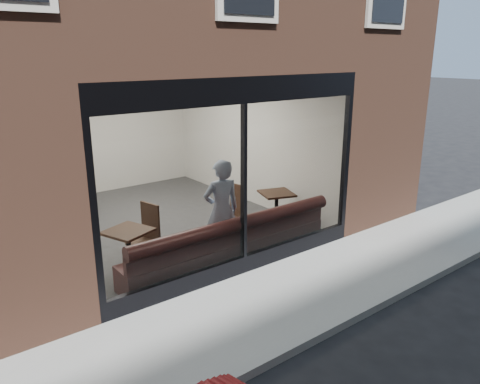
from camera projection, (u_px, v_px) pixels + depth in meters
ground at (338, 326)px, 6.30m from camera, size 120.00×120.00×0.00m
sidewalk_near at (287, 297)px, 7.05m from camera, size 40.00×2.00×0.01m
kerb_near at (341, 324)px, 6.24m from camera, size 40.00×0.10×0.12m
host_building_pier_right at (219, 119)px, 14.08m from camera, size 2.50×12.00×3.20m
host_building_backfill at (61, 119)px, 14.15m from camera, size 5.00×6.00×3.20m
cafe_floor at (159, 222)px, 10.07m from camera, size 6.00×6.00×0.00m
cafe_ceiling at (151, 71)px, 9.15m from camera, size 6.00×6.00×0.00m
cafe_wall_back at (99, 132)px, 11.87m from camera, size 5.00×0.00×5.00m
cafe_wall_left at (27, 168)px, 8.15m from camera, size 0.00×6.00×6.00m
cafe_wall_right at (249, 137)px, 11.08m from camera, size 0.00×6.00×6.00m
storefront_kick at (244, 264)px, 7.80m from camera, size 5.00×0.10×0.30m
storefront_header at (244, 90)px, 6.98m from camera, size 5.00×0.10×0.40m
storefront_mullion at (244, 183)px, 7.40m from camera, size 0.06×0.10×2.50m
storefront_glass at (245, 184)px, 7.37m from camera, size 4.80×0.00×4.80m
banquette at (229, 252)px, 8.08m from camera, size 4.00×0.55×0.45m
person at (221, 210)px, 8.12m from camera, size 0.74×0.56×1.81m
cafe_table_left at (128, 231)px, 7.62m from camera, size 0.85×0.85×0.04m
cafe_table_right at (277, 193)px, 9.66m from camera, size 0.82×0.82×0.04m
cafe_chair_left at (144, 243)px, 8.42m from camera, size 0.56×0.56×0.04m
cafe_chair_right at (232, 220)px, 9.60m from camera, size 0.46×0.46×0.04m
wall_poster at (46, 184)px, 7.52m from camera, size 0.02×0.59×0.79m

